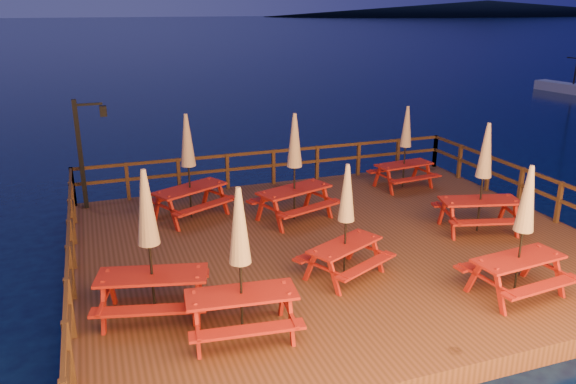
% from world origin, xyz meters
% --- Properties ---
extents(ground, '(500.00, 500.00, 0.00)m').
position_xyz_m(ground, '(0.00, 0.00, 0.00)').
color(ground, black).
rests_on(ground, ground).
extents(deck, '(12.00, 10.00, 0.40)m').
position_xyz_m(deck, '(0.00, 0.00, 0.20)').
color(deck, '#4C2D18').
rests_on(deck, ground).
extents(deck_piles, '(11.44, 9.44, 1.40)m').
position_xyz_m(deck_piles, '(0.00, 0.00, -0.30)').
color(deck_piles, '#3D1F13').
rests_on(deck_piles, ground).
extents(railing, '(11.80, 9.75, 1.10)m').
position_xyz_m(railing, '(0.00, 1.78, 1.16)').
color(railing, '#3D1F13').
rests_on(railing, deck).
extents(lamp_post, '(0.85, 0.18, 3.00)m').
position_xyz_m(lamp_post, '(-5.39, 4.55, 2.20)').
color(lamp_post, black).
rests_on(lamp_post, deck).
extents(headland_right, '(230.40, 86.40, 7.00)m').
position_xyz_m(headland_right, '(185.00, 230.00, 3.50)').
color(headland_right, black).
rests_on(headland_right, ground).
extents(picnic_table_0, '(1.96, 1.67, 2.60)m').
position_xyz_m(picnic_table_0, '(2.21, -3.39, 1.75)').
color(picnic_table_0, maroon).
rests_on(picnic_table_0, deck).
extents(picnic_table_1, '(2.12, 1.98, 2.41)m').
position_xyz_m(picnic_table_1, '(-0.58, -1.58, 1.65)').
color(picnic_table_1, maroon).
rests_on(picnic_table_1, deck).
extents(picnic_table_2, '(1.90, 1.63, 2.51)m').
position_xyz_m(picnic_table_2, '(3.64, 3.20, 1.70)').
color(picnic_table_2, maroon).
rests_on(picnic_table_2, deck).
extents(picnic_table_3, '(2.01, 1.72, 2.65)m').
position_xyz_m(picnic_table_3, '(-3.14, -2.98, 1.78)').
color(picnic_table_3, maroon).
rests_on(picnic_table_3, deck).
extents(picnic_table_4, '(2.44, 2.29, 2.76)m').
position_xyz_m(picnic_table_4, '(-2.95, 2.83, 1.84)').
color(picnic_table_4, maroon).
rests_on(picnic_table_4, deck).
extents(picnic_table_5, '(2.37, 2.15, 2.80)m').
position_xyz_m(picnic_table_5, '(-0.43, 1.80, 1.85)').
color(picnic_table_5, maroon).
rests_on(picnic_table_5, deck).
extents(picnic_table_6, '(2.25, 2.00, 2.76)m').
position_xyz_m(picnic_table_6, '(-4.46, -1.84, 1.83)').
color(picnic_table_6, maroon).
rests_on(picnic_table_6, deck).
extents(picnic_table_7, '(2.23, 1.99, 2.72)m').
position_xyz_m(picnic_table_7, '(3.58, -0.46, 1.81)').
color(picnic_table_7, maroon).
rests_on(picnic_table_7, deck).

